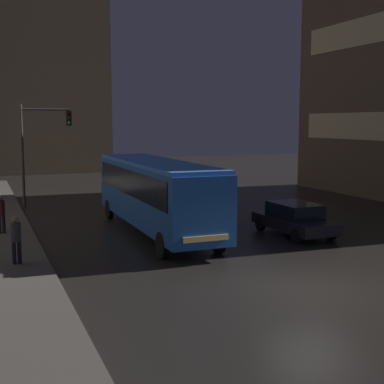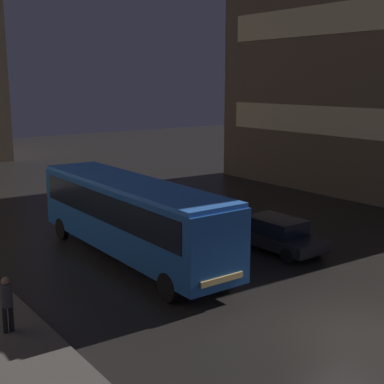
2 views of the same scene
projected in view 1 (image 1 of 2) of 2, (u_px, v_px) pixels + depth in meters
name	position (u px, v px, depth m)	size (l,w,h in m)	color
ground_plane	(311.00, 289.00, 16.15)	(120.00, 120.00, 0.00)	black
building_far_backdrop	(12.00, 74.00, 54.84)	(18.07, 12.00, 19.91)	brown
bus_near	(155.00, 189.00, 23.96)	(2.61, 11.73, 3.29)	#194793
car_taxi	(294.00, 219.00, 23.74)	(2.02, 4.39, 1.44)	black
pedestrian_near	(16.00, 236.00, 18.30)	(0.48, 0.48, 1.66)	black
pedestrian_mid	(1.00, 211.00, 23.35)	(0.42, 0.42, 1.70)	black
traffic_light_main	(40.00, 138.00, 31.41)	(2.97, 0.35, 6.05)	#2D2D2D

